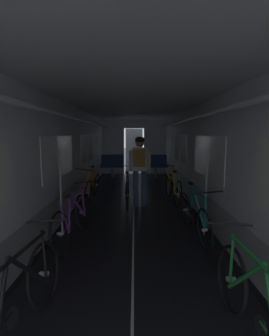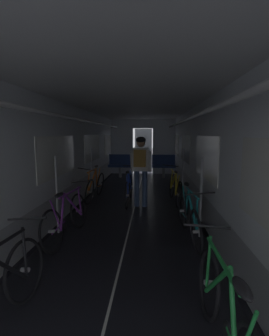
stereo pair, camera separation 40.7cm
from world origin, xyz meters
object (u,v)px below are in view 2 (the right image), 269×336
object	(u,v)px
bench_seat_far_left	(120,164)
bicycle_green	(225,317)
bicycle_teal	(188,217)
bicycle_orange	(95,186)
bicycle_yellow	(175,188)
person_cyclist_aisle	(141,164)
bicycle_purple	(67,217)
bench_seat_far_right	(163,164)
bicycle_blue_in_aisle	(129,189)

from	to	relation	value
bench_seat_far_left	bicycle_green	bearing A→B (deg)	-77.22
bicycle_teal	bicycle_orange	world-z (taller)	bicycle_orange
bench_seat_far_left	bicycle_teal	distance (m)	6.37
bicycle_orange	bicycle_yellow	bearing A→B (deg)	-4.04
bicycle_teal	person_cyclist_aisle	distance (m)	2.17
bicycle_purple	bicycle_yellow	bearing A→B (deg)	49.71
bench_seat_far_left	bicycle_yellow	size ratio (longest dim) A/B	0.58
bicycle_yellow	bicycle_green	size ratio (longest dim) A/B	1.00
bench_seat_far_left	bicycle_purple	xyz separation A→B (m)	(-0.11, -6.22, -0.19)
bicycle_green	person_cyclist_aisle	bearing A→B (deg)	101.52
bench_seat_far_right	bicycle_purple	distance (m)	6.51
bicycle_purple	bicycle_blue_in_aisle	size ratio (longest dim) A/B	1.00
person_cyclist_aisle	bench_seat_far_right	bearing A→B (deg)	79.94
bench_seat_far_right	bicycle_blue_in_aisle	size ratio (longest dim) A/B	0.58
bicycle_yellow	bicycle_orange	xyz separation A→B (m)	(-2.16, 0.15, -0.00)
bicycle_yellow	person_cyclist_aisle	xyz separation A→B (m)	(-0.89, -0.42, 0.69)
bicycle_orange	person_cyclist_aisle	bearing A→B (deg)	-24.30
bicycle_orange	bicycle_green	bearing A→B (deg)	-65.89
bicycle_purple	bicycle_blue_in_aisle	bearing A→B (deg)	69.42
bench_seat_far_right	bicycle_blue_in_aisle	world-z (taller)	bench_seat_far_right
bench_seat_far_right	bicycle_blue_in_aisle	xyz separation A→B (m)	(-1.06, -3.95, -0.18)
bicycle_yellow	person_cyclist_aisle	world-z (taller)	person_cyclist_aisle
bicycle_purple	bicycle_orange	bearing A→B (deg)	92.47
bench_seat_far_right	bicycle_purple	size ratio (longest dim) A/B	0.58
bicycle_yellow	person_cyclist_aisle	bearing A→B (deg)	-154.58
bicycle_yellow	bicycle_green	world-z (taller)	bicycle_yellow
bicycle_teal	bicycle_blue_in_aisle	world-z (taller)	bicycle_teal
bicycle_orange	bicycle_blue_in_aisle	size ratio (longest dim) A/B	1.00
bench_seat_far_right	bicycle_teal	world-z (taller)	bench_seat_far_right
bicycle_teal	bicycle_green	xyz separation A→B (m)	(-0.06, -2.33, 0.00)
bench_seat_far_right	bicycle_green	distance (m)	8.39
bicycle_orange	bicycle_purple	bearing A→B (deg)	-87.53
bicycle_green	bicycle_yellow	bearing A→B (deg)	89.52
bicycle_yellow	bicycle_orange	size ratio (longest dim) A/B	1.00
bicycle_purple	person_cyclist_aisle	xyz separation A→B (m)	(1.16, 2.00, 0.69)
bicycle_purple	person_cyclist_aisle	size ratio (longest dim) A/B	0.98
bicycle_teal	bicycle_purple	bearing A→B (deg)	-175.69
bicycle_orange	bench_seat_far_left	bearing A→B (deg)	86.52
bench_seat_far_left	bicycle_blue_in_aisle	distance (m)	4.03
bicycle_yellow	bicycle_orange	bearing A→B (deg)	175.96
bicycle_yellow	bench_seat_far_left	bearing A→B (deg)	117.08
bicycle_purple	bicycle_orange	distance (m)	2.58
bicycle_teal	person_cyclist_aisle	bearing A→B (deg)	116.24
bicycle_green	person_cyclist_aisle	size ratio (longest dim) A/B	0.98
bicycle_teal	person_cyclist_aisle	size ratio (longest dim) A/B	0.98
bench_seat_far_right	bicycle_yellow	xyz separation A→B (m)	(0.14, -3.80, -0.19)
bicycle_blue_in_aisle	bench_seat_far_right	bearing A→B (deg)	74.98
bicycle_orange	bicycle_blue_in_aisle	bearing A→B (deg)	-17.87
bench_seat_far_left	bicycle_purple	size ratio (longest dim) A/B	0.58
bicycle_purple	bicycle_blue_in_aisle	xyz separation A→B (m)	(0.85, 2.26, 0.00)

